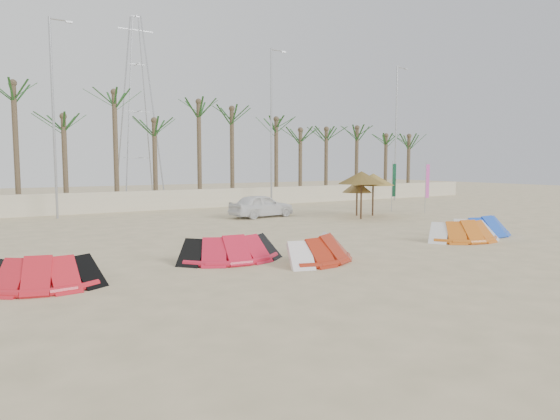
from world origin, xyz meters
TOP-DOWN VIEW (x-y plane):
  - ground at (0.00, 0.00)m, footprint 120.00×120.00m
  - boundary_wall at (0.00, 22.00)m, footprint 60.00×0.30m
  - palm_line at (0.67, 23.50)m, footprint 52.00×4.00m
  - lamp_b at (-5.96, 20.00)m, footprint 1.25×0.14m
  - lamp_c at (8.04, 20.00)m, footprint 1.25×0.14m
  - lamp_d at (20.04, 20.00)m, footprint 1.25×0.14m
  - pylon at (1.00, 28.00)m, footprint 3.00×3.00m
  - kite_red_left at (-8.75, 3.34)m, footprint 3.20×2.14m
  - kite_red_mid at (-3.20, 4.07)m, footprint 3.39×1.77m
  - kite_red_right at (-0.80, 2.58)m, footprint 3.55×2.60m
  - kite_orange at (6.47, 2.83)m, footprint 3.35×2.15m
  - kite_blue at (8.43, 3.46)m, footprint 3.34×1.64m
  - parasol_left at (8.29, 10.81)m, footprint 2.58×2.58m
  - parasol_mid at (10.12, 11.85)m, footprint 2.45×2.45m
  - parasol_right at (9.32, 12.36)m, footprint 1.76×1.76m
  - flag_pink at (14.03, 11.21)m, footprint 0.45×0.10m
  - flag_green at (13.05, 13.10)m, footprint 0.45×0.11m
  - car at (4.08, 14.57)m, footprint 4.04×2.00m

SIDE VIEW (x-z plane):
  - ground at x=0.00m, z-range 0.00..0.00m
  - pylon at x=1.00m, z-range -7.00..7.00m
  - kite_red_left at x=-8.75m, z-range -0.03..0.87m
  - kite_orange at x=6.47m, z-range -0.03..0.87m
  - kite_red_right at x=-0.80m, z-range -0.03..0.87m
  - kite_blue at x=8.43m, z-range -0.03..0.87m
  - kite_red_mid at x=-3.20m, z-range -0.03..0.87m
  - boundary_wall at x=0.00m, z-range 0.00..1.30m
  - car at x=4.08m, z-range 0.00..1.32m
  - parasol_right at x=9.32m, z-range 0.68..2.75m
  - flag_pink at x=14.03m, z-range 0.30..3.50m
  - flag_green at x=13.05m, z-range 0.30..3.53m
  - parasol_mid at x=10.12m, z-range 0.89..3.39m
  - parasol_left at x=8.29m, z-range 0.97..3.63m
  - lamp_b at x=-5.96m, z-range 0.27..11.27m
  - lamp_c at x=8.04m, z-range 0.27..11.27m
  - lamp_d at x=20.04m, z-range 0.27..11.27m
  - palm_line at x=0.67m, z-range 2.59..10.29m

